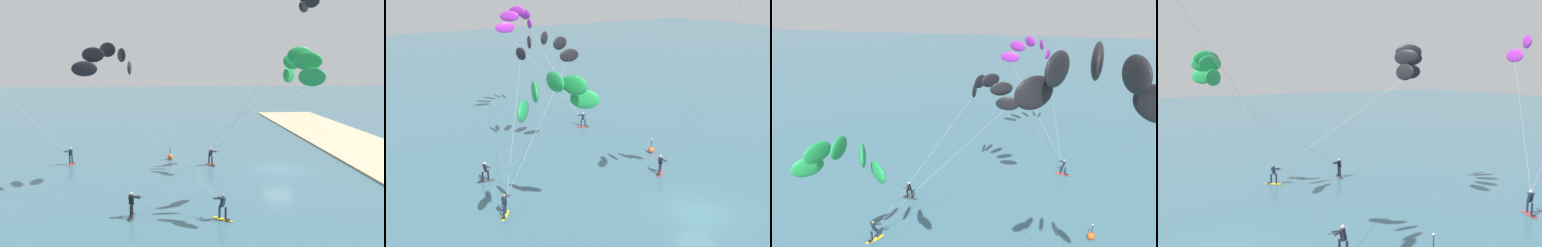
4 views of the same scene
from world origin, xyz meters
The scene contains 5 objects.
ground_plane centered at (0.00, 0.00, 0.00)m, with size 240.00×240.00×0.00m, color #386070.
kitesurfer_mid_water centered at (-0.94, 26.01, 10.95)m, with size 7.99×9.52×12.67m.
kitesurfer_far_out centered at (-4.27, 14.33, 9.59)m, with size 10.61×10.97×11.22m.
kitesurfer_downwind centered at (-10.23, 2.25, 9.16)m, with size 5.32×11.89×10.74m.
marker_buoy centered at (4.48, 9.90, 0.30)m, with size 0.56×0.56×1.38m.
Camera 2 is at (-20.80, -17.12, 15.21)m, focal length 39.34 mm.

